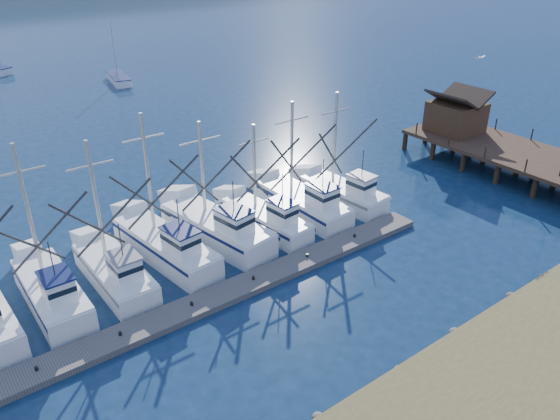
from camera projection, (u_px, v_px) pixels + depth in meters
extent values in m
plane|color=#0C2338|center=(383.00, 301.00, 30.06)|extent=(500.00, 500.00, 0.00)
cube|color=#5F5955|center=(239.00, 288.00, 30.83)|extent=(27.43, 1.83, 0.37)
cylinder|color=black|center=(522.00, 167.00, 44.67)|extent=(0.44, 0.44, 1.70)
cube|color=black|center=(525.00, 155.00, 44.21)|extent=(7.00, 20.00, 0.30)
cube|color=#4C331E|center=(456.00, 117.00, 48.50)|extent=(4.00, 4.00, 2.60)
cube|color=white|center=(53.00, 295.00, 29.33)|extent=(2.41, 7.28, 1.46)
cube|color=white|center=(58.00, 289.00, 27.33)|extent=(1.38, 1.78, 1.50)
cylinder|color=#B7B2A8|center=(28.00, 212.00, 28.12)|extent=(0.22, 0.22, 7.58)
cube|color=white|center=(115.00, 275.00, 31.19)|extent=(2.40, 7.16, 1.29)
cube|color=white|center=(125.00, 269.00, 29.25)|extent=(1.38, 1.75, 1.50)
cylinder|color=#B7B2A8|center=(96.00, 201.00, 30.11)|extent=(0.22, 0.22, 7.15)
cube|color=white|center=(166.00, 248.00, 33.53)|extent=(3.40, 8.77, 1.51)
cube|color=white|center=(181.00, 242.00, 31.28)|extent=(1.62, 2.24, 1.50)
cylinder|color=#B7B2A8|center=(148.00, 174.00, 32.48)|extent=(0.22, 0.22, 7.49)
cube|color=white|center=(217.00, 230.00, 35.42)|extent=(4.05, 8.81, 1.62)
cube|color=white|center=(234.00, 222.00, 33.16)|extent=(1.86, 2.30, 1.50)
cylinder|color=#B7B2A8|center=(202.00, 168.00, 34.65)|extent=(0.22, 0.22, 6.17)
cube|color=white|center=(266.00, 221.00, 36.87)|extent=(2.81, 7.36, 1.28)
cube|color=white|center=(282.00, 213.00, 34.92)|extent=(1.38, 1.87, 1.50)
cylinder|color=#B7B2A8|center=(254.00, 167.00, 36.08)|extent=(0.22, 0.22, 5.87)
cube|color=white|center=(303.00, 205.00, 38.99)|extent=(2.73, 7.96, 1.36)
cube|color=white|center=(322.00, 197.00, 36.89)|extent=(1.53, 1.96, 1.50)
cylinder|color=#B7B2A8|center=(292.00, 147.00, 38.12)|extent=(0.22, 0.22, 6.55)
cube|color=white|center=(343.00, 195.00, 40.46)|extent=(3.08, 7.09, 1.28)
cube|color=white|center=(361.00, 186.00, 38.57)|extent=(1.54, 1.81, 1.50)
cylinder|color=#B7B2A8|center=(335.00, 139.00, 39.41)|extent=(0.22, 0.22, 6.86)
cube|color=white|center=(119.00, 79.00, 71.93)|extent=(3.09, 6.87, 0.90)
cylinder|color=#B7B2A8|center=(113.00, 47.00, 70.27)|extent=(0.12, 0.12, 7.20)
sphere|color=white|center=(480.00, 58.00, 39.61)|extent=(0.22, 0.22, 0.22)
cube|color=white|center=(477.00, 58.00, 39.43)|extent=(0.54, 0.13, 0.14)
cube|color=white|center=(483.00, 57.00, 39.78)|extent=(0.54, 0.13, 0.14)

